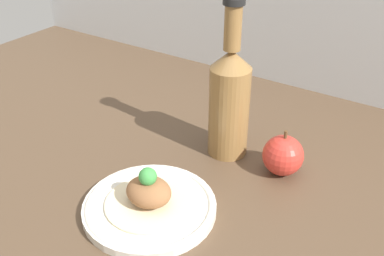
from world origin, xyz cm
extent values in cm
cube|color=brown|center=(0.00, 0.00, -2.00)|extent=(180.00, 110.00, 4.00)
cylinder|color=silver|center=(-0.69, -7.28, 0.76)|extent=(22.63, 22.63, 1.51)
torus|color=silver|center=(-0.69, -7.28, 1.29)|extent=(21.88, 21.88, 1.06)
cylinder|color=beige|center=(-0.69, -7.28, 1.71)|extent=(15.02, 15.02, 0.40)
ellipsoid|color=brown|center=(-0.69, -7.28, 4.15)|extent=(7.93, 6.74, 4.46)
sphere|color=green|center=(-0.69, -7.28, 7.29)|extent=(3.03, 3.03, 3.03)
cylinder|color=olive|center=(1.28, 15.82, 9.17)|extent=(7.92, 7.92, 18.34)
cone|color=olive|center=(1.28, 15.82, 20.12)|extent=(7.92, 7.92, 3.56)
cylinder|color=olive|center=(1.28, 15.82, 26.01)|extent=(3.17, 3.17, 8.21)
cylinder|color=black|center=(1.28, 15.82, 30.71)|extent=(3.96, 3.96, 1.20)
sphere|color=red|center=(13.49, 15.16, 3.87)|extent=(7.74, 7.74, 7.74)
cylinder|color=brown|center=(13.49, 15.16, 8.35)|extent=(0.62, 0.62, 1.74)
camera|label=1|loc=(37.19, -51.92, 51.41)|focal=42.00mm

